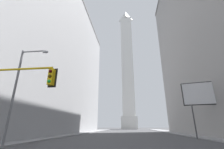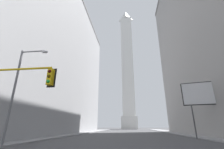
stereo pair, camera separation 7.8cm
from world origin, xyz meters
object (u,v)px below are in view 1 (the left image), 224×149
street_lamp (20,84)px  billboard_sign (206,94)px  obelisk (127,65)px  traffic_light_near_left (3,86)px

street_lamp → billboard_sign: street_lamp is taller
obelisk → street_lamp: obelisk is taller
obelisk → billboard_sign: 74.61m
street_lamp → obelisk: bearing=82.7°
traffic_light_near_left → street_lamp: bearing=114.4°
obelisk → traffic_light_near_left: obelisk is taller
traffic_light_near_left → billboard_sign: size_ratio=0.76×
obelisk → street_lamp: size_ratio=9.12×
traffic_light_near_left → billboard_sign: bearing=34.6°
obelisk → street_lamp: 83.49m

